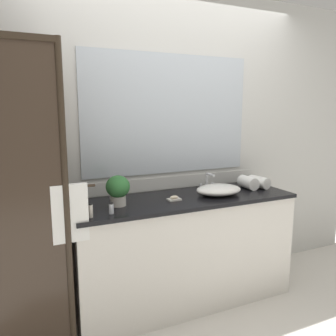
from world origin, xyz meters
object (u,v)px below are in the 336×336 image
Objects in this scene: soap_dish at (174,198)px; amenity_bottle_lotion at (111,194)px; potted_plant at (118,189)px; amenity_bottle_body_wash at (91,211)px; rolled_towel_near_edge at (259,182)px; amenity_bottle_conditioner at (111,208)px; faucet at (207,184)px; sink_basin at (219,190)px; rolled_towel_middle at (248,183)px.

amenity_bottle_lotion reaches higher than soap_dish.
potted_plant is 2.33× the size of amenity_bottle_body_wash.
amenity_bottle_body_wash is (-0.24, -0.19, -0.08)m from potted_plant.
rolled_towel_near_edge reaches higher than amenity_bottle_lotion.
amenity_bottle_conditioner is at bearing 10.67° from amenity_bottle_body_wash.
faucet reaches higher than rolled_towel_near_edge.
amenity_bottle_body_wash is (-0.24, -0.40, 0.01)m from amenity_bottle_lotion.
faucet reaches higher than amenity_bottle_lotion.
amenity_bottle_conditioner is 1.42m from rolled_towel_near_edge.
sink_basin is at bearing -15.32° from amenity_bottle_lotion.
sink_basin is 0.47m from rolled_towel_near_edge.
amenity_bottle_conditioner is (-0.53, -0.13, 0.02)m from soap_dish.
potted_plant is at bearing 60.21° from amenity_bottle_conditioner.
amenity_bottle_lotion reaches higher than amenity_bottle_conditioner.
amenity_bottle_body_wash reaches higher than soap_dish.
amenity_bottle_lotion is 1.32m from rolled_towel_near_edge.
rolled_towel_near_edge is (0.47, -0.12, 0.00)m from faucet.
faucet is 1.70× the size of soap_dish.
sink_basin is at bearing -172.34° from rolled_towel_near_edge.
soap_dish is 1.04× the size of amenity_bottle_body_wash.
amenity_bottle_lotion reaches higher than sink_basin.
amenity_bottle_lotion is 1.09× the size of amenity_bottle_conditioner.
rolled_towel_near_edge reaches higher than soap_dish.
amenity_bottle_conditioner is at bearing -161.32° from faucet.
potted_plant is 1.19× the size of rolled_towel_middle.
amenity_bottle_lotion is 0.45× the size of rolled_towel_near_edge.
rolled_towel_near_edge is (0.47, 0.06, 0.01)m from sink_basin.
potted_plant is 0.21m from amenity_bottle_conditioner.
rolled_towel_middle reaches higher than sink_basin.
amenity_bottle_body_wash is (-1.09, -0.35, -0.00)m from faucet.
amenity_bottle_body_wash is at bearing -171.68° from rolled_towel_near_edge.
sink_basin is 2.27× the size of faucet.
rolled_towel_near_edge is (1.31, 0.03, -0.07)m from potted_plant.
amenity_bottle_conditioner is at bearing -170.73° from rolled_towel_middle.
soap_dish is 0.77m from rolled_towel_middle.
faucet is at bearing 24.34° from soap_dish.
sink_basin is at bearing -2.05° from potted_plant.
potted_plant is (-0.85, -0.15, 0.08)m from faucet.
potted_plant is at bearing 175.53° from soap_dish.
amenity_bottle_body_wash is 1.57m from rolled_towel_near_edge.
faucet reaches higher than sink_basin.
potted_plant reaches higher than sink_basin.
faucet is 0.37m from rolled_towel_middle.
sink_basin is 3.85× the size of soap_dish.
soap_dish is 0.53× the size of rolled_towel_middle.
amenity_bottle_body_wash reaches higher than sink_basin.
sink_basin is at bearing -168.13° from rolled_towel_middle.
soap_dish is at bearing -4.47° from potted_plant.
sink_basin reaches higher than soap_dish.
amenity_bottle_body_wash is 0.15m from amenity_bottle_conditioner.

